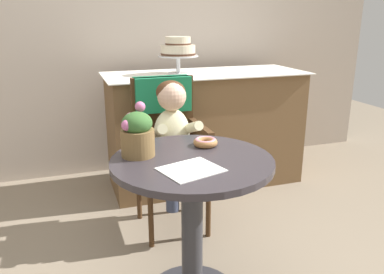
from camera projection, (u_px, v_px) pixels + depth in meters
back_wall at (120, 12)px, 3.20m from camera, size 4.80×0.10×2.70m
cafe_table at (192, 202)px, 1.77m from camera, size 0.72×0.72×0.72m
wicker_chair at (167, 129)px, 2.45m from camera, size 0.42×0.45×0.95m
seated_child at (173, 129)px, 2.30m from camera, size 0.27×0.32×0.73m
paper_napkin at (191, 170)px, 1.58m from camera, size 0.28×0.25×0.00m
donut_front at (205, 142)px, 1.87m from camera, size 0.12×0.12×0.04m
flower_vase at (137, 133)px, 1.72m from camera, size 0.15×0.15×0.24m
display_counter at (205, 128)px, 3.13m from camera, size 1.56×0.62×0.90m
tiered_cake_stand at (178, 49)px, 2.88m from camera, size 0.30×0.30×0.27m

